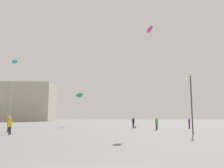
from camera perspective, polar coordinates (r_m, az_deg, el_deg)
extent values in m
cylinder|color=#2D2D33|center=(36.56, 5.24, -10.12)|extent=(0.25, 0.25, 0.78)
cylinder|color=black|center=(36.54, 5.23, -8.98)|extent=(0.37, 0.37, 0.68)
sphere|color=tan|center=(36.54, 5.22, -8.25)|extent=(0.25, 0.25, 0.25)
cylinder|color=#2D2D33|center=(32.24, 10.88, -10.32)|extent=(0.24, 0.24, 0.74)
cylinder|color=#388C47|center=(32.22, 10.85, -9.09)|extent=(0.35, 0.35, 0.64)
sphere|color=tan|center=(32.21, 10.83, -8.31)|extent=(0.24, 0.24, 0.24)
cylinder|color=#2D2D33|center=(29.42, -24.01, -9.92)|extent=(0.27, 0.27, 0.84)
cylinder|color=orange|center=(29.40, -23.93, -8.39)|extent=(0.40, 0.40, 0.73)
sphere|color=tan|center=(29.39, -23.87, -7.41)|extent=(0.27, 0.27, 0.27)
cylinder|color=#2D2D33|center=(37.33, 18.43, -9.75)|extent=(0.23, 0.23, 0.72)
cylinder|color=purple|center=(37.31, 18.39, -8.72)|extent=(0.34, 0.34, 0.62)
sphere|color=tan|center=(37.31, 18.36, -8.06)|extent=(0.23, 0.23, 0.23)
cylinder|color=#2D2D33|center=(25.44, -23.76, -10.43)|extent=(0.25, 0.25, 0.75)
cylinder|color=yellow|center=(25.41, -23.67, -8.85)|extent=(0.36, 0.36, 0.66)
sphere|color=tan|center=(25.41, -23.61, -7.83)|extent=(0.25, 0.25, 0.25)
cone|color=#D12899|center=(29.41, 9.16, 13.15)|extent=(1.12, 1.23, 0.83)
sphere|color=#D12899|center=(29.46, 9.29, 12.69)|extent=(0.10, 0.10, 0.10)
sphere|color=#D12899|center=(29.50, 9.43, 12.22)|extent=(0.10, 0.10, 0.10)
sphere|color=#D12899|center=(29.55, 9.56, 11.76)|extent=(0.10, 0.10, 0.10)
cylinder|color=silver|center=(30.26, 10.04, 1.74)|extent=(1.33, 4.64, 11.02)
cone|color=#1EB2C6|center=(36.88, -22.73, 5.15)|extent=(0.90, 0.70, 0.72)
sphere|color=#1EB2C6|center=(36.95, -22.88, 4.80)|extent=(0.10, 0.10, 0.10)
sphere|color=#1EB2C6|center=(37.02, -23.03, 4.45)|extent=(0.10, 0.10, 0.10)
sphere|color=#1EB2C6|center=(37.08, -23.17, 4.11)|extent=(0.10, 0.10, 0.10)
cylinder|color=silver|center=(32.92, -23.25, -0.77)|extent=(2.58, 6.11, 8.46)
cone|color=green|center=(44.13, -7.98, -2.65)|extent=(1.74, 1.69, 0.85)
sphere|color=green|center=(43.99, -7.89, -2.91)|extent=(0.10, 0.10, 0.10)
sphere|color=green|center=(43.85, -7.81, -3.17)|extent=(0.10, 0.10, 0.10)
sphere|color=green|center=(43.71, -7.73, -3.44)|extent=(0.10, 0.10, 0.10)
cylinder|color=silver|center=(40.02, -2.03, -5.42)|extent=(9.61, 6.89, 4.53)
cube|color=#B2A893|center=(103.61, -19.91, -4.25)|extent=(21.46, 16.69, 15.44)
cylinder|color=#2D2D30|center=(24.68, 18.93, -4.80)|extent=(0.12, 0.12, 5.89)
sphere|color=#EAE5C6|center=(25.02, 18.61, 2.29)|extent=(0.36, 0.36, 0.36)
cube|color=black|center=(36.69, 5.79, -10.52)|extent=(0.22, 0.35, 0.24)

